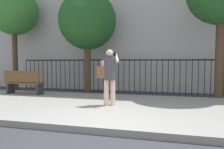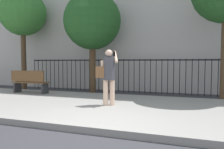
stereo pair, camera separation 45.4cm
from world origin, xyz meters
The scene contains 7 objects.
ground_plane centered at (0.00, 0.00, 0.00)m, with size 60.00×60.00×0.00m, color #333338.
sidewalk centered at (0.00, 2.20, 0.07)m, with size 28.00×4.40×0.15m, color gray.
iron_fence centered at (0.00, 5.90, 1.02)m, with size 12.03×0.04×1.60m.
pedestrian_on_phone centered at (-0.37, 2.17, 1.13)m, with size 0.72×0.57×1.68m.
street_bench centered at (-4.32, 3.45, 0.65)m, with size 1.60×0.45×0.95m.
street_tree_mid centered at (-6.23, 5.35, 4.02)m, with size 2.42×2.42×5.27m.
street_tree_far centered at (-2.21, 5.23, 3.33)m, with size 2.64×2.64×4.67m.
Camera 2 is at (1.71, -3.77, 1.46)m, focal length 33.62 mm.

